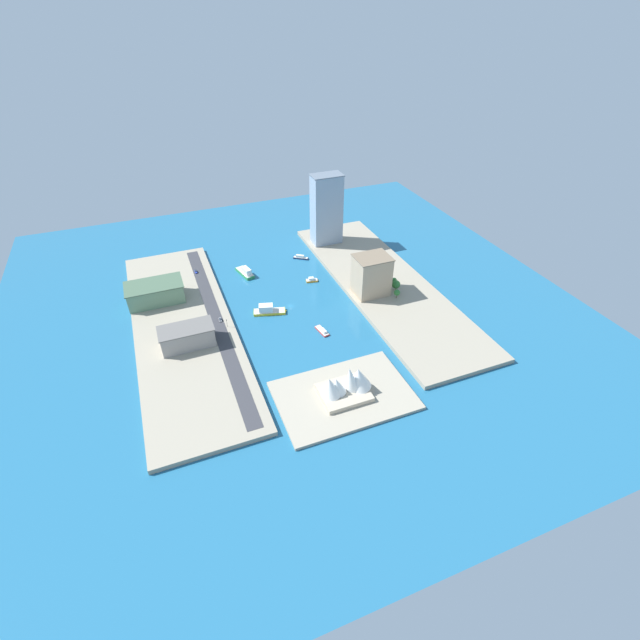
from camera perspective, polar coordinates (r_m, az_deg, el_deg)
ground_plane at (r=361.06m, az=-3.71°, el=1.78°), size 440.00×440.00×0.00m
quay_west at (r=388.80m, az=7.98°, el=4.53°), size 70.00×240.00×3.38m
quay_east at (r=349.26m, az=-16.73°, el=-0.92°), size 70.00×240.00×3.38m
peninsula_point at (r=284.09m, az=3.01°, el=-9.44°), size 82.64×55.57×2.00m
road_strip at (r=349.39m, az=-12.95°, el=0.17°), size 9.66×228.00×0.15m
ferry_green_doubledeck at (r=405.19m, az=-9.36°, el=5.96°), size 12.65×24.93×7.69m
water_taxi_orange at (r=391.06m, az=-1.03°, el=5.05°), size 11.22×6.58×3.78m
ferry_yellow_fast at (r=353.10m, az=-6.55°, el=1.25°), size 26.15×14.30×7.40m
tugboat_red at (r=332.52m, az=0.30°, el=-1.37°), size 6.65×15.17×2.96m
patrol_launch_navy at (r=426.13m, az=-2.45°, el=7.86°), size 13.72×10.60×3.80m
apartment_midrise_tan at (r=364.16m, az=6.48°, el=5.61°), size 27.48×22.49×32.59m
terminal_long_green at (r=379.19m, az=-19.98°, el=3.28°), size 43.70×25.14×15.23m
tower_tall_glass at (r=436.75m, az=0.82°, el=13.70°), size 28.63×16.94×65.82m
carpark_squat_concrete at (r=325.05m, az=-16.34°, el=-1.98°), size 37.06×19.02×14.42m
hatchback_blue at (r=411.93m, az=-15.32°, el=5.90°), size 1.95×5.16×1.74m
sedan_silver at (r=346.02m, az=-12.41°, el=0.04°), size 2.00×4.77×1.64m
traffic_light_waterfront at (r=336.86m, az=-11.63°, el=-0.24°), size 0.36×0.36×6.50m
opera_landmark at (r=278.02m, az=3.32°, el=-8.04°), size 33.70×25.12×21.25m
park_tree_cluster at (r=374.15m, az=9.51°, el=4.28°), size 12.10×22.33×9.34m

